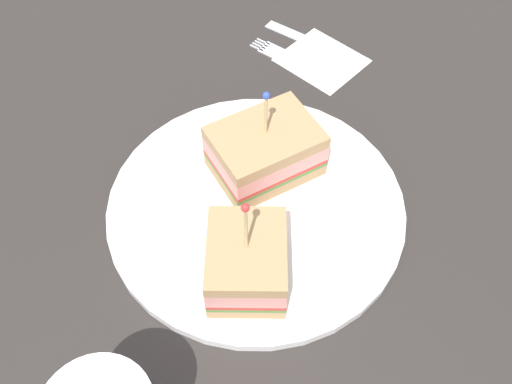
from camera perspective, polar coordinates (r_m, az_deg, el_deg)
The scene contains 7 objects.
ground_plane at distance 59.00cm, azimuth 0.00°, elevation -2.33°, with size 101.67×101.67×2.00cm, color #2D2826.
plate at distance 57.75cm, azimuth 0.00°, elevation -1.49°, with size 29.44×29.44×1.03cm, color white.
sandwich_half_front at distance 57.99cm, azimuth 0.90°, elevation 4.06°, with size 11.64×9.56×10.68cm.
sandwich_half_back at distance 50.81cm, azimuth -0.92°, elevation -6.87°, with size 8.90×9.86×11.19cm.
napkin at distance 73.70cm, azimuth 6.48°, elevation 12.74°, with size 9.27×8.34×0.15cm, color white.
fork at distance 73.72cm, azimuth 2.87°, elevation 13.16°, with size 8.60×10.75×0.35cm.
knife at distance 76.38cm, azimuth 5.02°, elevation 14.69°, with size 9.49×11.24×0.35cm.
Camera 1 is at (-9.29, -31.81, 47.81)cm, focal length 40.73 mm.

